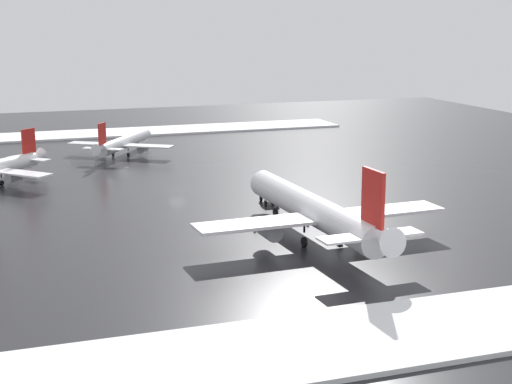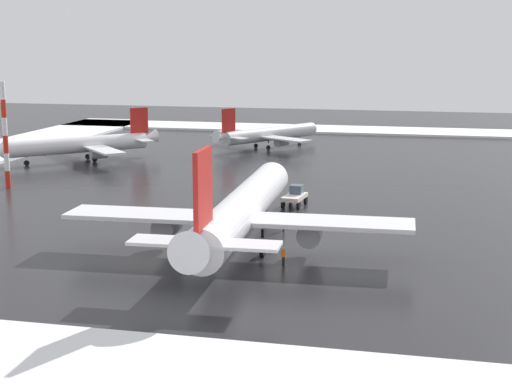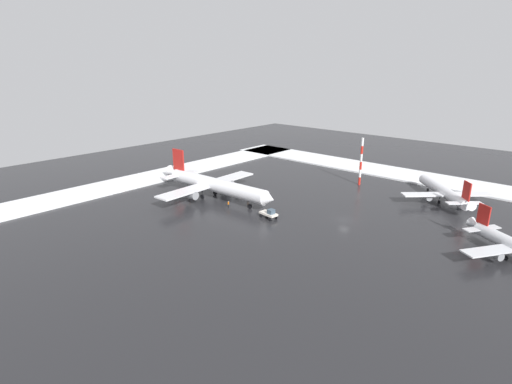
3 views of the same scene
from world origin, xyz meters
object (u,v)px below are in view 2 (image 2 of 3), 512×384
object	(u,v)px
airplane_parked_starboard	(81,145)
ground_crew_mid_apron	(212,219)
airplane_foreground_jet	(268,134)
ground_crew_beside_wing	(283,255)
ground_crew_near_tug	(284,222)
airplane_distant_tail	(242,210)
antenna_mast	(5,135)
pushback_tug	(295,196)

from	to	relation	value
airplane_parked_starboard	ground_crew_mid_apron	size ratio (longest dim) A/B	13.46
ground_crew_mid_apron	airplane_foreground_jet	bearing A→B (deg)	-179.49
ground_crew_beside_wing	airplane_parked_starboard	bearing A→B (deg)	-29.95
ground_crew_mid_apron	ground_crew_near_tug	bearing A→B (deg)	87.53
airplane_distant_tail	ground_crew_mid_apron	bearing A→B (deg)	32.43
ground_crew_near_tug	antenna_mast	bearing A→B (deg)	-16.68
airplane_distant_tail	ground_crew_beside_wing	bearing A→B (deg)	-135.34
pushback_tug	ground_crew_mid_apron	size ratio (longest dim) A/B	2.82
airplane_distant_tail	ground_crew_mid_apron	xyz separation A→B (m)	(-7.72, -5.34, -3.01)
airplane_foreground_jet	ground_crew_beside_wing	world-z (taller)	airplane_foreground_jet
ground_crew_near_tug	antenna_mast	size ratio (longest dim) A/B	0.12
airplane_foreground_jet	ground_crew_near_tug	distance (m)	65.04
airplane_foreground_jet	ground_crew_mid_apron	xyz separation A→B (m)	(63.70, 7.26, -1.71)
airplane_distant_tail	airplane_parked_starboard	xyz separation A→B (m)	(-48.43, -40.09, -1.14)
pushback_tug	ground_crew_mid_apron	xyz separation A→B (m)	(13.55, -6.89, -0.31)
airplane_foreground_jet	airplane_parked_starboard	bearing A→B (deg)	163.04
antenna_mast	airplane_foreground_jet	bearing A→B (deg)	150.75
airplane_foreground_jet	ground_crew_mid_apron	distance (m)	64.13
airplane_parked_starboard	ground_crew_beside_wing	xyz separation A→B (m)	(53.21, 45.20, -1.87)
pushback_tug	ground_crew_beside_wing	world-z (taller)	pushback_tug
ground_crew_beside_wing	antenna_mast	world-z (taller)	antenna_mast
ground_crew_near_tug	ground_crew_beside_wing	distance (m)	13.22
airplane_parked_starboard	ground_crew_near_tug	size ratio (longest dim) A/B	13.46
airplane_foreground_jet	ground_crew_near_tug	world-z (taller)	airplane_foreground_jet
airplane_distant_tail	antenna_mast	distance (m)	46.03
pushback_tug	airplane_distant_tail	bearing A→B (deg)	-177.66
pushback_tug	ground_crew_near_tug	size ratio (longest dim) A/B	2.82
ground_crew_beside_wing	antenna_mast	size ratio (longest dim) A/B	0.12
airplane_foreground_jet	ground_crew_mid_apron	size ratio (longest dim) A/B	14.11
airplane_distant_tail	ground_crew_near_tug	size ratio (longest dim) A/B	23.72
airplane_distant_tail	ground_crew_near_tug	xyz separation A→B (m)	(-8.21, 2.63, -3.01)
ground_crew_near_tug	antenna_mast	xyz separation A→B (m)	(-15.43, -41.98, 6.42)
pushback_tug	airplane_parked_starboard	bearing A→B (deg)	63.38
airplane_distant_tail	airplane_foreground_jet	xyz separation A→B (m)	(-71.41, -12.60, -1.30)
airplane_foreground_jet	antenna_mast	distance (m)	54.96
airplane_foreground_jet	ground_crew_near_tug	size ratio (longest dim) A/B	14.11
airplane_parked_starboard	pushback_tug	world-z (taller)	airplane_parked_starboard
airplane_distant_tail	pushback_tug	world-z (taller)	airplane_distant_tail
airplane_distant_tail	airplane_parked_starboard	bearing A→B (deg)	37.36
airplane_foreground_jet	ground_crew_near_tug	xyz separation A→B (m)	(63.21, 15.23, -1.71)
ground_crew_mid_apron	airplane_distant_tail	bearing A→B (deg)	28.70
ground_crew_mid_apron	ground_crew_beside_wing	bearing A→B (deg)	33.92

